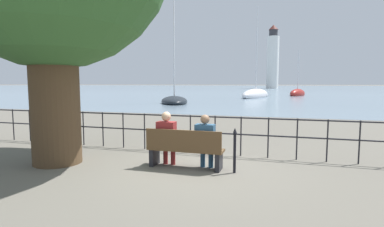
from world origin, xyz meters
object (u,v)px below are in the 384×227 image
object	(u,v)px
park_bench	(185,150)
closed_umbrella	(235,148)
seated_person_right	(205,139)
sailboat_1	(174,100)
harbor_lighthouse	(273,59)
sailboat_3	(297,94)
sailboat_2	(256,95)
seated_person_left	(167,136)

from	to	relation	value
park_bench	closed_umbrella	bearing A→B (deg)	-1.31
park_bench	seated_person_right	xyz separation A→B (m)	(0.46, 0.08, 0.25)
sailboat_1	harbor_lighthouse	size ratio (longest dim) A/B	0.48
park_bench	sailboat_3	distance (m)	44.08
park_bench	sailboat_3	world-z (taller)	sailboat_3
seated_person_right	sailboat_1	xyz separation A→B (m)	(-8.55, 20.96, -0.39)
sailboat_2	harbor_lighthouse	distance (m)	81.72
park_bench	sailboat_2	world-z (taller)	sailboat_2
harbor_lighthouse	seated_person_left	bearing A→B (deg)	-89.03
park_bench	sailboat_1	xyz separation A→B (m)	(-8.08, 21.04, -0.15)
seated_person_right	harbor_lighthouse	world-z (taller)	harbor_lighthouse
closed_umbrella	sailboat_2	world-z (taller)	sailboat_2
seated_person_left	harbor_lighthouse	xyz separation A→B (m)	(-1.97, 116.28, 10.76)
closed_umbrella	seated_person_right	bearing A→B (deg)	171.43
park_bench	sailboat_1	world-z (taller)	sailboat_1
park_bench	seated_person_left	world-z (taller)	seated_person_left
sailboat_1	harbor_lighthouse	xyz separation A→B (m)	(5.65, 95.32, 11.17)
seated_person_left	seated_person_right	xyz separation A→B (m)	(0.92, 0.00, -0.02)
park_bench	sailboat_2	distance (m)	35.43
park_bench	sailboat_1	distance (m)	22.54
seated_person_right	harbor_lighthouse	distance (m)	116.82
sailboat_2	park_bench	bearing A→B (deg)	-72.94
park_bench	sailboat_1	size ratio (longest dim) A/B	0.15
park_bench	sailboat_2	bearing A→B (deg)	92.52
park_bench	sailboat_2	xyz separation A→B (m)	(-1.56, 35.40, -0.04)
park_bench	harbor_lighthouse	bearing A→B (deg)	91.20
seated_person_right	harbor_lighthouse	size ratio (longest dim) A/B	0.05
sailboat_1	sailboat_2	bearing A→B (deg)	43.28
park_bench	sailboat_3	bearing A→B (deg)	84.55
sailboat_2	harbor_lighthouse	size ratio (longest dim) A/B	0.52
park_bench	sailboat_2	size ratio (longest dim) A/B	0.14
seated_person_left	closed_umbrella	bearing A→B (deg)	-3.59
seated_person_right	sailboat_1	distance (m)	22.64
park_bench	seated_person_left	distance (m)	0.54
harbor_lighthouse	sailboat_3	bearing A→B (deg)	-84.78
sailboat_3	seated_person_right	bearing A→B (deg)	-73.61
seated_person_left	sailboat_2	bearing A→B (deg)	91.78
seated_person_left	closed_umbrella	xyz separation A→B (m)	(1.60, -0.10, -0.15)
seated_person_left	sailboat_3	world-z (taller)	sailboat_3
closed_umbrella	sailboat_3	xyz separation A→B (m)	(3.05, 43.91, -0.20)
closed_umbrella	seated_person_left	bearing A→B (deg)	176.41
park_bench	sailboat_1	bearing A→B (deg)	111.02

